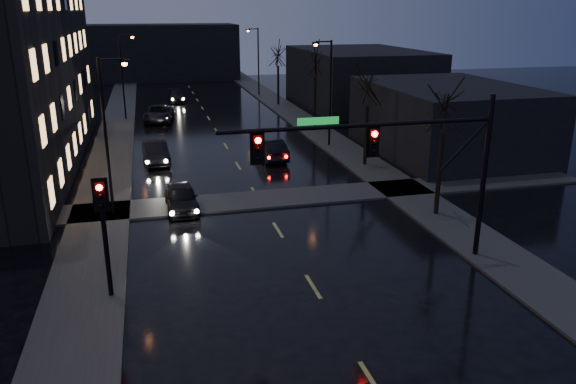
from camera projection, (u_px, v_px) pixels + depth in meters
sidewalk_left at (114, 143)px, 44.52m from camera, size 3.00×140.00×0.12m
sidewalk_right at (319, 132)px, 48.45m from camera, size 3.00×140.00×0.12m
sidewalk_cross at (260, 200)px, 31.27m from camera, size 40.00×3.00×0.12m
commercial_right_near at (447, 119)px, 41.01m from camera, size 10.00×14.00×5.00m
commercial_right_far at (359, 78)px, 61.48m from camera, size 12.00×18.00×6.00m
far_block at (162, 52)px, 84.21m from camera, size 22.00×10.00×8.00m
signal_mast at (402, 152)px, 21.90m from camera, size 11.11×0.41×7.00m
signal_pole_left at (103, 222)px, 19.86m from camera, size 0.35×0.41×4.53m
tree_near at (446, 95)px, 27.15m from camera, size 3.52×3.52×8.08m
tree_mid_a at (368, 79)px, 36.49m from camera, size 3.30×3.30×7.58m
tree_mid_b at (315, 53)px, 47.31m from camera, size 3.74×3.74×8.59m
tree_far at (278, 49)px, 60.39m from camera, size 3.43×3.43×7.88m
streetlight_l_near at (109, 124)px, 27.60m from camera, size 1.53×0.28×8.00m
streetlight_l_far at (124, 70)px, 52.49m from camera, size 1.53×0.28×8.00m
streetlight_r_mid at (328, 84)px, 42.16m from camera, size 1.53×0.28×8.00m
streetlight_r_far at (257, 56)px, 67.97m from camera, size 1.53×0.28×8.00m
oncoming_car_a at (181, 198)px, 29.62m from camera, size 1.73×4.09×1.38m
oncoming_car_b at (156, 152)px, 38.80m from camera, size 1.92×4.58×1.47m
oncoming_car_c at (159, 113)px, 53.04m from camera, size 3.18×5.77×1.53m
oncoming_car_d at (177, 96)px, 64.29m from camera, size 1.90×4.61×1.33m
lead_car at (271, 149)px, 39.67m from camera, size 1.76×4.52×1.47m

